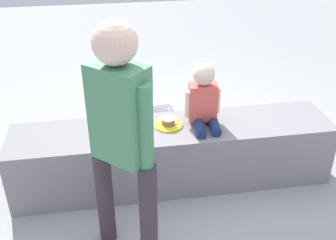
{
  "coord_description": "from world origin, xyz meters",
  "views": [
    {
      "loc": [
        -0.47,
        -2.6,
        2.07
      ],
      "look_at": [
        -0.09,
        -0.32,
        0.75
      ],
      "focal_mm": 43.26,
      "sensor_mm": 36.0,
      "label": 1
    }
  ],
  "objects_px": {
    "party_cup_red": "(238,127)",
    "cake_box_white": "(153,104)",
    "cake_plate": "(168,123)",
    "gift_bag": "(204,123)",
    "handbag_brown_canvas": "(149,137)",
    "adult_standing": "(121,129)",
    "water_bottle_far_side": "(118,142)",
    "handbag_black_leather": "(44,146)",
    "child_seated": "(204,99)",
    "water_bottle_near_gift": "(171,114)"
  },
  "relations": [
    {
      "from": "adult_standing",
      "to": "cake_plate",
      "type": "height_order",
      "value": "adult_standing"
    },
    {
      "from": "adult_standing",
      "to": "cake_box_white",
      "type": "relative_size",
      "value": 5.14
    },
    {
      "from": "water_bottle_near_gift",
      "to": "cake_box_white",
      "type": "xyz_separation_m",
      "value": [
        -0.15,
        0.31,
        -0.03
      ]
    },
    {
      "from": "cake_plate",
      "to": "handbag_black_leather",
      "type": "height_order",
      "value": "cake_plate"
    },
    {
      "from": "cake_box_white",
      "to": "handbag_brown_canvas",
      "type": "bearing_deg",
      "value": -99.71
    },
    {
      "from": "cake_plate",
      "to": "child_seated",
      "type": "bearing_deg",
      "value": -3.22
    },
    {
      "from": "cake_box_white",
      "to": "water_bottle_far_side",
      "type": "bearing_deg",
      "value": -118.99
    },
    {
      "from": "child_seated",
      "to": "handbag_black_leather",
      "type": "xyz_separation_m",
      "value": [
        -1.29,
        0.45,
        -0.58
      ]
    },
    {
      "from": "child_seated",
      "to": "cake_box_white",
      "type": "relative_size",
      "value": 1.62
    },
    {
      "from": "handbag_black_leather",
      "to": "handbag_brown_canvas",
      "type": "bearing_deg",
      "value": 1.05
    },
    {
      "from": "cake_plate",
      "to": "gift_bag",
      "type": "bearing_deg",
      "value": 54.0
    },
    {
      "from": "handbag_brown_canvas",
      "to": "child_seated",
      "type": "bearing_deg",
      "value": -52.3
    },
    {
      "from": "child_seated",
      "to": "gift_bag",
      "type": "bearing_deg",
      "value": 74.05
    },
    {
      "from": "water_bottle_far_side",
      "to": "handbag_black_leather",
      "type": "bearing_deg",
      "value": -177.52
    },
    {
      "from": "party_cup_red",
      "to": "cake_box_white",
      "type": "distance_m",
      "value": 0.97
    },
    {
      "from": "water_bottle_near_gift",
      "to": "cake_box_white",
      "type": "distance_m",
      "value": 0.35
    },
    {
      "from": "water_bottle_far_side",
      "to": "child_seated",
      "type": "bearing_deg",
      "value": -36.64
    },
    {
      "from": "gift_bag",
      "to": "handbag_brown_canvas",
      "type": "bearing_deg",
      "value": -164.09
    },
    {
      "from": "gift_bag",
      "to": "child_seated",
      "type": "bearing_deg",
      "value": -105.95
    },
    {
      "from": "adult_standing",
      "to": "handbag_black_leather",
      "type": "height_order",
      "value": "adult_standing"
    },
    {
      "from": "adult_standing",
      "to": "cake_box_white",
      "type": "xyz_separation_m",
      "value": [
        0.41,
        1.91,
        -0.87
      ]
    },
    {
      "from": "cake_box_white",
      "to": "gift_bag",
      "type": "bearing_deg",
      "value": -55.53
    },
    {
      "from": "party_cup_red",
      "to": "handbag_black_leather",
      "type": "distance_m",
      "value": 1.82
    },
    {
      "from": "handbag_black_leather",
      "to": "gift_bag",
      "type": "bearing_deg",
      "value": 6.67
    },
    {
      "from": "cake_plate",
      "to": "gift_bag",
      "type": "relative_size",
      "value": 0.77
    },
    {
      "from": "water_bottle_near_gift",
      "to": "water_bottle_far_side",
      "type": "xyz_separation_m",
      "value": [
        -0.56,
        -0.43,
        0.0
      ]
    },
    {
      "from": "cake_plate",
      "to": "gift_bag",
      "type": "height_order",
      "value": "cake_plate"
    },
    {
      "from": "adult_standing",
      "to": "party_cup_red",
      "type": "bearing_deg",
      "value": 48.03
    },
    {
      "from": "cake_plate",
      "to": "party_cup_red",
      "type": "distance_m",
      "value": 1.1
    },
    {
      "from": "handbag_brown_canvas",
      "to": "water_bottle_near_gift",
      "type": "bearing_deg",
      "value": 58.03
    },
    {
      "from": "adult_standing",
      "to": "cake_plate",
      "type": "bearing_deg",
      "value": 61.34
    },
    {
      "from": "cake_box_white",
      "to": "handbag_black_leather",
      "type": "relative_size",
      "value": 0.86
    },
    {
      "from": "child_seated",
      "to": "handbag_black_leather",
      "type": "height_order",
      "value": "child_seated"
    },
    {
      "from": "water_bottle_far_side",
      "to": "handbag_brown_canvas",
      "type": "xyz_separation_m",
      "value": [
        0.28,
        -0.01,
        0.03
      ]
    },
    {
      "from": "adult_standing",
      "to": "water_bottle_near_gift",
      "type": "xyz_separation_m",
      "value": [
        0.56,
        1.6,
        -0.83
      ]
    },
    {
      "from": "gift_bag",
      "to": "handbag_brown_canvas",
      "type": "xyz_separation_m",
      "value": [
        -0.54,
        -0.15,
        -0.01
      ]
    },
    {
      "from": "water_bottle_far_side",
      "to": "gift_bag",
      "type": "bearing_deg",
      "value": 9.87
    },
    {
      "from": "child_seated",
      "to": "cake_plate",
      "type": "bearing_deg",
      "value": 176.78
    },
    {
      "from": "adult_standing",
      "to": "gift_bag",
      "type": "height_order",
      "value": "adult_standing"
    },
    {
      "from": "cake_plate",
      "to": "adult_standing",
      "type": "bearing_deg",
      "value": -118.66
    },
    {
      "from": "cake_plate",
      "to": "water_bottle_far_side",
      "type": "bearing_deg",
      "value": 129.35
    },
    {
      "from": "water_bottle_near_gift",
      "to": "cake_box_white",
      "type": "relative_size",
      "value": 0.65
    },
    {
      "from": "gift_bag",
      "to": "water_bottle_near_gift",
      "type": "bearing_deg",
      "value": 132.77
    },
    {
      "from": "child_seated",
      "to": "handbag_black_leather",
      "type": "distance_m",
      "value": 1.49
    },
    {
      "from": "cake_box_white",
      "to": "cake_plate",
      "type": "bearing_deg",
      "value": -91.43
    },
    {
      "from": "water_bottle_near_gift",
      "to": "party_cup_red",
      "type": "bearing_deg",
      "value": -25.84
    },
    {
      "from": "adult_standing",
      "to": "water_bottle_near_gift",
      "type": "bearing_deg",
      "value": 70.72
    },
    {
      "from": "cake_plate",
      "to": "party_cup_red",
      "type": "xyz_separation_m",
      "value": [
        0.79,
        0.6,
        -0.47
      ]
    },
    {
      "from": "gift_bag",
      "to": "adult_standing",
      "type": "bearing_deg",
      "value": -122.23
    },
    {
      "from": "child_seated",
      "to": "cake_plate",
      "type": "relative_size",
      "value": 2.16
    }
  ]
}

